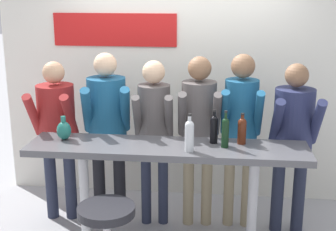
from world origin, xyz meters
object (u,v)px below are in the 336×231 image
person_right (293,131)px  wine_bottle_0 (225,131)px  wine_bottle_3 (242,130)px  decorative_vase (64,130)px  tasting_table (167,164)px  person_center (199,123)px  person_far_left (57,125)px  person_center_left (154,125)px  person_center_right (241,122)px  person_left (107,120)px  wine_bottle_1 (214,128)px  wine_bottle_2 (189,134)px

person_right → wine_bottle_0: person_right is taller
wine_bottle_3 → decorative_vase: (-1.60, -0.06, -0.04)m
tasting_table → person_center: (0.25, 0.55, 0.22)m
person_far_left → person_center_left: person_center_left is taller
tasting_table → person_center_right: (0.66, 0.57, 0.24)m
person_center_left → decorative_vase: bearing=-153.4°
person_center → person_left: bearing=174.6°
person_left → person_center: 0.92m
person_center_right → person_left: bearing=-179.4°
person_center → wine_bottle_1: (0.15, -0.44, 0.09)m
person_left → wine_bottle_3: (1.32, -0.46, 0.08)m
tasting_table → person_right: (1.15, 0.50, 0.18)m
person_center → wine_bottle_1: 0.47m
tasting_table → person_center_right: 0.91m
person_center_right → wine_bottle_3: person_center_right is taller
tasting_table → wine_bottle_2: wine_bottle_2 is taller
wine_bottle_1 → wine_bottle_2: (-0.20, -0.24, 0.01)m
wine_bottle_0 → wine_bottle_3: (0.15, 0.11, -0.02)m
person_left → wine_bottle_0: size_ratio=5.39×
tasting_table → wine_bottle_3: bearing=10.4°
person_right → wine_bottle_1: bearing=-153.5°
person_left → wine_bottle_0: bearing=-37.6°
person_right → tasting_table: bearing=-157.5°
person_center → wine_bottle_2: size_ratio=5.33×
person_center → decorative_vase: size_ratio=7.93×
person_left → tasting_table: bearing=-52.3°
person_far_left → decorative_vase: 0.54m
person_left → person_center_left: size_ratio=1.04×
person_far_left → person_center_left: (1.00, -0.01, 0.04)m
wine_bottle_0 → decorative_vase: bearing=177.8°
person_left → person_center_right: 1.33m
wine_bottle_2 → wine_bottle_3: (0.45, 0.25, -0.02)m
person_left → person_center: bearing=-13.2°
person_far_left → person_center_left: size_ratio=0.98×
person_far_left → person_center_right: size_ratio=0.95×
person_center_left → decorative_vase: size_ratio=7.74×
person_left → person_right: (1.82, -0.07, -0.04)m
person_center_left → person_center: bearing=-1.3°
person_right → wine_bottle_0: bearing=-143.7°
person_center → wine_bottle_3: 0.59m
person_right → wine_bottle_3: 0.64m
person_left → wine_bottle_2: size_ratio=5.38×
person_right → person_left: bearing=176.6°
tasting_table → person_left: size_ratio=1.40×
person_center → wine_bottle_0: size_ratio=5.33×
wine_bottle_1 → wine_bottle_3: size_ratio=1.09×
tasting_table → person_center_left: person_center_left is taller
wine_bottle_2 → person_center_right: bearing=57.0°
wine_bottle_2 → person_center: bearing=85.9°
person_far_left → person_right: (2.34, -0.03, 0.02)m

